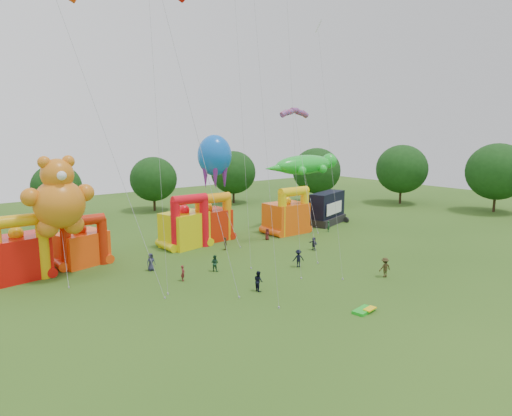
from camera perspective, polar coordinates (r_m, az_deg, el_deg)
ground at (r=37.18m, az=14.43°, el=-13.33°), size 160.00×160.00×0.00m
tree_ring at (r=34.70m, az=12.93°, el=-4.05°), size 120.42×122.49×12.07m
bouncy_castle_0 at (r=49.97m, az=-27.58°, el=-5.13°), size 5.71×4.85×6.56m
bouncy_castle_1 at (r=52.53m, az=-20.96°, el=-4.36°), size 5.66×4.97×5.58m
bouncy_castle_2 at (r=56.96m, az=-8.81°, el=-2.32°), size 5.82×5.04×6.69m
bouncy_castle_3 at (r=59.96m, az=-5.93°, el=-1.77°), size 5.37×4.32×6.35m
bouncy_castle_4 at (r=63.91m, az=3.95°, el=-0.93°), size 5.38×4.33×6.62m
stage_trailer at (r=70.98m, az=8.92°, el=-0.06°), size 8.03×5.04×4.91m
teddy_bear_kite at (r=47.24m, az=-23.35°, el=0.50°), size 6.69×5.71×12.08m
gecko_kite at (r=68.68m, az=6.54°, el=2.75°), size 14.62×9.32×10.66m
octopus_kite at (r=60.54m, az=-4.56°, el=3.40°), size 4.58×10.14×13.78m
parafoil_kites at (r=43.48m, az=-7.77°, el=6.48°), size 31.27×13.37×27.64m
diamond_kites at (r=44.22m, az=0.01°, el=11.96°), size 17.85×16.46×40.50m
folded_kite_bundle at (r=38.35m, az=13.39°, el=-12.33°), size 2.13×1.34×0.31m
spectator_0 at (r=48.49m, az=-13.00°, el=-6.59°), size 0.92×0.61×1.85m
spectator_1 at (r=44.81m, az=-9.12°, el=-8.03°), size 0.62×0.67×1.54m
spectator_2 at (r=47.31m, az=-5.19°, el=-6.87°), size 0.99×1.05×1.71m
spectator_3 at (r=48.67m, az=5.31°, el=-6.29°), size 1.41×1.16×1.89m
spectator_4 at (r=55.30m, az=-3.85°, el=-4.47°), size 0.89×0.94×1.56m
spectator_5 at (r=55.54m, az=7.23°, el=-4.44°), size 0.62×1.52×1.60m
spectator_6 at (r=60.10m, az=1.42°, el=-3.29°), size 0.80×0.56×1.54m
spectator_7 at (r=65.61m, az=9.07°, el=-2.28°), size 0.68×0.66×1.57m
spectator_8 at (r=41.59m, az=0.31°, el=-9.11°), size 0.85×1.01×1.86m
spectator_9 at (r=47.01m, az=15.81°, el=-7.16°), size 1.41×1.01×1.98m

